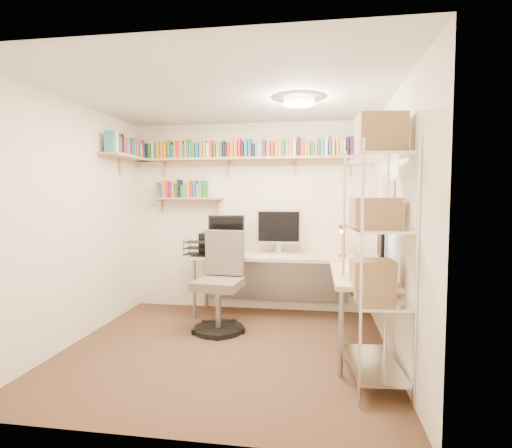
% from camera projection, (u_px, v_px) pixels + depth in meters
% --- Properties ---
extents(ground, '(3.20, 3.20, 0.00)m').
position_uv_depth(ground, '(226.00, 349.00, 3.99)').
color(ground, '#49341F').
rests_on(ground, ground).
extents(room_shell, '(3.24, 3.04, 2.52)m').
position_uv_depth(room_shell, '(226.00, 194.00, 3.88)').
color(room_shell, beige).
rests_on(room_shell, ground).
extents(wall_shelves, '(3.12, 1.09, 0.80)m').
position_uv_depth(wall_shelves, '(217.00, 158.00, 5.19)').
color(wall_shelves, tan).
rests_on(wall_shelves, ground).
extents(corner_desk, '(2.42, 2.00, 1.36)m').
position_uv_depth(corner_desk, '(283.00, 259.00, 4.77)').
color(corner_desk, beige).
rests_on(corner_desk, ground).
extents(office_chair, '(0.59, 0.60, 1.13)m').
position_uv_depth(office_chair, '(220.00, 289.00, 4.54)').
color(office_chair, black).
rests_on(office_chair, ground).
extents(wire_rack, '(0.48, 0.87, 2.16)m').
position_uv_depth(wire_rack, '(376.00, 222.00, 3.22)').
color(wire_rack, silver).
rests_on(wire_rack, ground).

